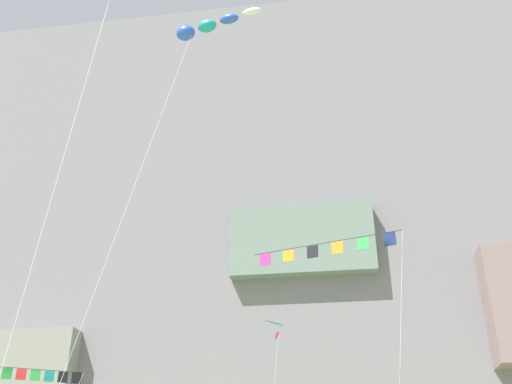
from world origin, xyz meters
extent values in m
cube|color=gray|center=(0.00, 62.64, 27.59)|extent=(180.00, 21.29, 55.18)
cube|color=slate|center=(0.00, 51.92, 24.62)|extent=(13.26, 2.61, 6.66)
cylinder|color=black|center=(2.58, 26.67, 14.10)|extent=(7.01, 2.09, 0.03)
cube|color=navy|center=(5.49, 25.81, 13.76)|extent=(0.55, 0.24, 0.61)
cube|color=green|center=(4.33, 26.15, 13.76)|extent=(0.55, 0.24, 0.61)
cube|color=orange|center=(3.16, 26.49, 13.76)|extent=(0.55, 0.22, 0.61)
cube|color=black|center=(1.99, 26.84, 13.76)|extent=(0.55, 0.23, 0.61)
cube|color=orange|center=(0.83, 27.18, 13.76)|extent=(0.55, 0.25, 0.61)
cube|color=#CC3399|center=(-0.34, 27.52, 13.76)|extent=(0.54, 0.22, 0.61)
pyramid|color=teal|center=(-0.26, 35.59, 12.15)|extent=(1.61, 1.80, 0.36)
cube|color=pink|center=(-0.68, 35.83, 12.08)|extent=(0.42, 0.28, 0.49)
cylinder|color=black|center=(-6.88, 19.86, 7.30)|extent=(2.31, 1.34, 0.02)
cube|color=black|center=(-5.92, 20.42, 7.10)|extent=(0.30, 0.19, 0.35)
cube|color=black|center=(-6.30, 20.20, 7.10)|extent=(0.29, 0.18, 0.35)
cube|color=teal|center=(-6.68, 19.98, 7.10)|extent=(0.30, 0.20, 0.35)
cube|color=green|center=(-7.07, 19.75, 7.10)|extent=(0.30, 0.20, 0.35)
cube|color=red|center=(-7.45, 19.53, 7.10)|extent=(0.29, 0.19, 0.35)
cube|color=green|center=(-7.83, 19.31, 7.10)|extent=(0.29, 0.19, 0.35)
cylinder|color=silver|center=(-2.82, 12.48, 16.03)|extent=(0.42, 4.96, 31.81)
ellipsoid|color=blue|center=(-2.10, 17.68, 19.45)|extent=(0.89, 0.74, 0.63)
ellipsoid|color=teal|center=(-1.21, 17.48, 19.50)|extent=(0.86, 0.64, 0.53)
ellipsoid|color=blue|center=(-0.33, 17.29, 19.56)|extent=(0.83, 0.53, 0.42)
ellipsoid|color=white|center=(0.56, 17.09, 19.62)|extent=(0.81, 0.42, 0.31)
cylinder|color=silver|center=(-3.18, 15.56, 9.72)|extent=(2.70, 4.14, 19.20)
camera|label=1|loc=(3.11, 0.76, 3.45)|focal=41.64mm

